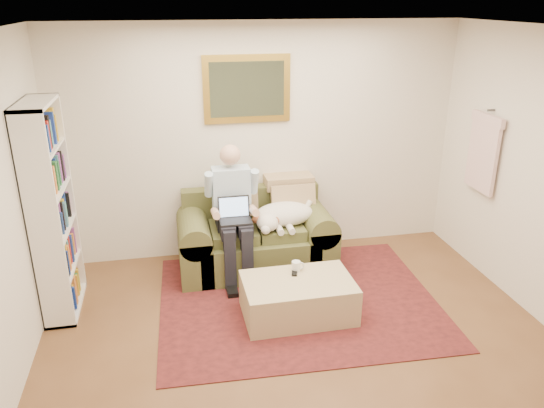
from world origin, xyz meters
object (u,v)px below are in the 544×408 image
object	(u,v)px
seated_man	(234,215)
ottoman	(298,298)
coffee_mug	(296,266)
sofa	(256,243)
laptop	(235,214)
bookshelf	(52,211)
sleeping_dog	(284,214)

from	to	relation	value
seated_man	ottoman	distance (m)	1.14
ottoman	coffee_mug	world-z (taller)	coffee_mug
sofa	ottoman	distance (m)	1.08
laptop	bookshelf	bearing A→B (deg)	-172.52
laptop	sleeping_dog	world-z (taller)	laptop
coffee_mug	bookshelf	bearing A→B (deg)	169.16
seated_man	ottoman	bearing A→B (deg)	-62.50
coffee_mug	bookshelf	distance (m)	2.31
seated_man	coffee_mug	distance (m)	0.91
sofa	coffee_mug	bearing A→B (deg)	-74.30
ottoman	coffee_mug	xyz separation A→B (m)	(0.03, 0.19, 0.24)
sofa	coffee_mug	distance (m)	0.91
seated_man	ottoman	size ratio (longest dim) A/B	1.38
sofa	sleeping_dog	size ratio (longest dim) A/B	2.43
sofa	sleeping_dog	world-z (taller)	sofa
laptop	coffee_mug	size ratio (longest dim) A/B	3.25
coffee_mug	bookshelf	world-z (taller)	bookshelf
ottoman	coffee_mug	distance (m)	0.30
ottoman	sofa	bearing A→B (deg)	101.64
laptop	bookshelf	distance (m)	1.74
sleeping_dog	coffee_mug	bearing A→B (deg)	-94.25
laptop	coffee_mug	distance (m)	0.87
seated_man	laptop	xyz separation A→B (m)	(0.00, -0.06, 0.03)
sofa	seated_man	size ratio (longest dim) A/B	1.19
sofa	laptop	world-z (taller)	laptop
sleeping_dog	bookshelf	xyz separation A→B (m)	(-2.25, -0.36, 0.36)
sofa	seated_man	bearing A→B (deg)	-148.55
ottoman	bookshelf	bearing A→B (deg)	164.28
ottoman	bookshelf	size ratio (longest dim) A/B	0.51
sofa	sleeping_dog	xyz separation A→B (m)	(0.30, -0.08, 0.35)
seated_man	coffee_mug	xyz separation A→B (m)	(0.49, -0.71, -0.28)
laptop	bookshelf	world-z (taller)	bookshelf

